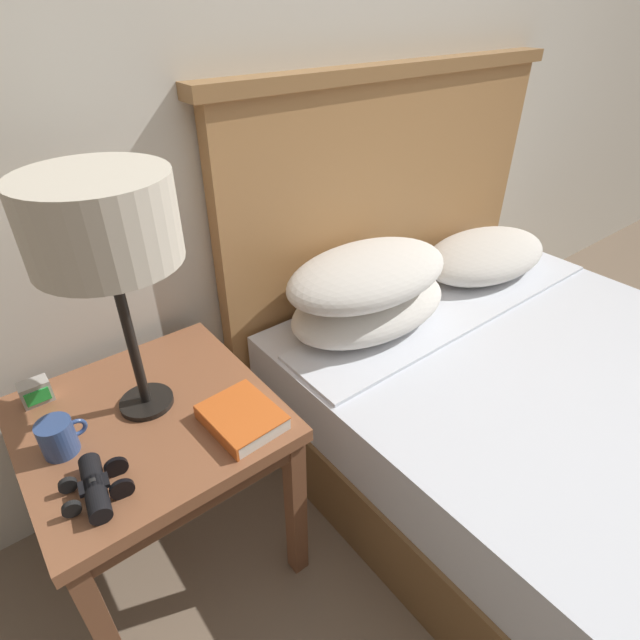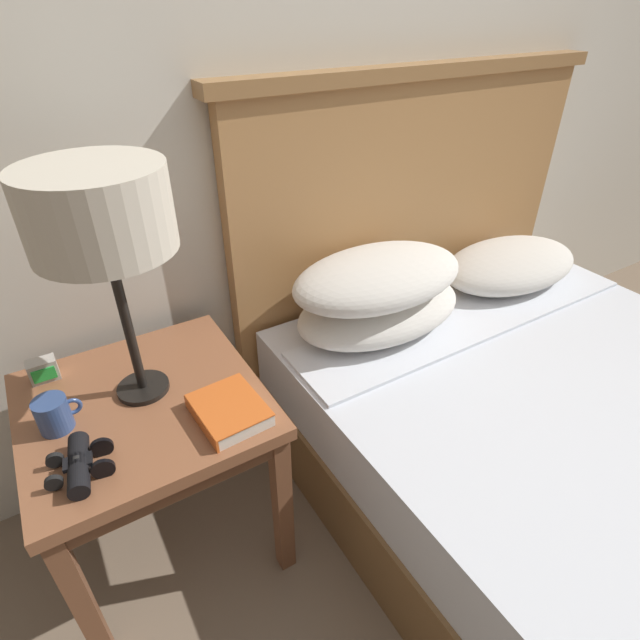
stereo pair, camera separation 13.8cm
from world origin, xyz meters
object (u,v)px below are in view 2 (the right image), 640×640
(book_on_nightstand, at_px, (228,411))
(coffee_mug, at_px, (54,414))
(bed, at_px, (572,442))
(alarm_clock, at_px, (43,370))
(table_lamp, at_px, (99,214))
(nightstand, at_px, (147,422))
(binoculars_pair, at_px, (80,464))

(book_on_nightstand, distance_m, coffee_mug, 0.40)
(bed, height_order, alarm_clock, bed)
(table_lamp, bearing_deg, book_on_nightstand, -53.53)
(book_on_nightstand, bearing_deg, alarm_clock, 133.42)
(bed, relative_size, coffee_mug, 18.87)
(nightstand, relative_size, binoculars_pair, 3.54)
(bed, xyz_separation_m, alarm_clock, (-1.30, 0.74, 0.31))
(bed, xyz_separation_m, binoculars_pair, (-1.27, 0.37, 0.30))
(table_lamp, distance_m, alarm_clock, 0.53)
(table_lamp, relative_size, binoculars_pair, 3.53)
(table_lamp, distance_m, coffee_mug, 0.48)
(table_lamp, bearing_deg, nightstand, -115.02)
(bed, bearing_deg, book_on_nightstand, 158.79)
(table_lamp, distance_m, book_on_nightstand, 0.53)
(coffee_mug, bearing_deg, nightstand, -1.52)
(nightstand, bearing_deg, book_on_nightstand, -45.04)
(binoculars_pair, relative_size, coffee_mug, 1.59)
(nightstand, relative_size, bed, 0.30)
(nightstand, xyz_separation_m, bed, (1.10, -0.53, -0.20))
(bed, distance_m, book_on_nightstand, 1.04)
(bed, relative_size, table_lamp, 3.36)
(binoculars_pair, bearing_deg, book_on_nightstand, -1.41)
(book_on_nightstand, height_order, coffee_mug, coffee_mug)
(book_on_nightstand, distance_m, binoculars_pair, 0.34)
(nightstand, relative_size, coffee_mug, 5.63)
(nightstand, height_order, alarm_clock, alarm_clock)
(nightstand, relative_size, alarm_clock, 8.29)
(nightstand, bearing_deg, table_lamp, 64.98)
(bed, height_order, table_lamp, bed)
(bed, distance_m, binoculars_pair, 1.36)
(table_lamp, bearing_deg, bed, -27.60)
(bed, bearing_deg, nightstand, 154.27)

